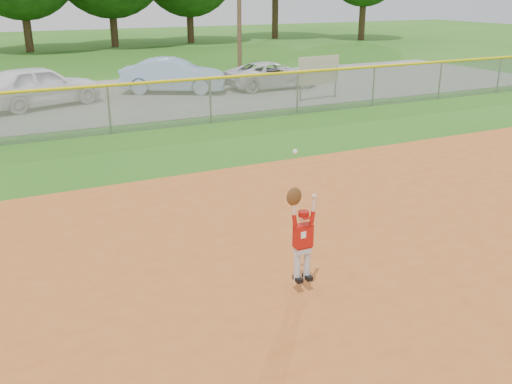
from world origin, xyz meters
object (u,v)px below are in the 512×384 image
car_blue (173,75)px  sponsor_sign (319,71)px  car_white_b (272,75)px  ballplayer (302,234)px  car_white_a (39,86)px

car_blue → sponsor_sign: size_ratio=2.24×
car_white_b → sponsor_sign: size_ratio=2.13×
car_blue → sponsor_sign: sponsor_sign is taller
car_white_b → sponsor_sign: 3.44m
car_blue → ballplayer: (-3.94, -17.24, 0.18)m
car_white_b → car_blue: bearing=77.4°
sponsor_sign → car_white_a: bearing=161.0°
car_blue → sponsor_sign: 6.28m
sponsor_sign → ballplayer: ballplayer is taller
car_white_a → car_blue: car_white_a is taller
car_white_b → ballplayer: bearing=151.9°
sponsor_sign → car_blue: bearing=137.4°
sponsor_sign → ballplayer: 15.56m
car_blue → car_white_b: (4.32, -0.86, -0.14)m
sponsor_sign → ballplayer: (-8.56, -12.99, -0.22)m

